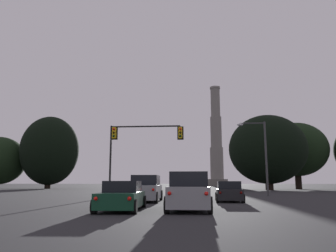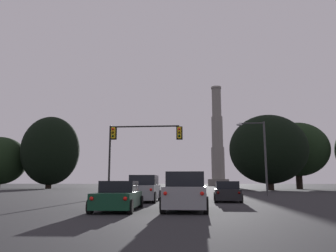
# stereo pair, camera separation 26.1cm
# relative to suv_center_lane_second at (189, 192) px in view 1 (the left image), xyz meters

# --- Properties ---
(suv_center_lane_second) EXTENTS (2.14, 4.92, 1.86)m
(suv_center_lane_second) POSITION_rel_suv_center_lane_second_xyz_m (0.00, 0.00, 0.00)
(suv_center_lane_second) COLOR gray
(suv_center_lane_second) RESTS_ON ground_plane
(hatchback_right_lane_front) EXTENTS (2.05, 4.16, 1.44)m
(hatchback_right_lane_front) POSITION_rel_suv_center_lane_second_xyz_m (2.69, 7.57, -0.23)
(hatchback_right_lane_front) COLOR black
(hatchback_right_lane_front) RESTS_ON ground_plane
(suv_left_lane_front) EXTENTS (2.20, 4.94, 1.86)m
(suv_left_lane_front) POSITION_rel_suv_center_lane_second_xyz_m (-3.24, 7.07, 0.00)
(suv_left_lane_front) COLOR gray
(suv_left_lane_front) RESTS_ON ground_plane
(sedan_left_lane_second) EXTENTS (2.20, 4.78, 1.43)m
(sedan_left_lane_second) POSITION_rel_suv_center_lane_second_xyz_m (-3.32, -0.32, -0.23)
(sedan_left_lane_second) COLOR #0F3823
(sedan_left_lane_second) RESTS_ON ground_plane
(traffic_light_overhead_left) EXTENTS (6.98, 0.50, 6.60)m
(traffic_light_overhead_left) POSITION_rel_suv_center_lane_second_xyz_m (-5.26, 13.20, 4.20)
(traffic_light_overhead_left) COLOR black
(traffic_light_overhead_left) RESTS_ON ground_plane
(street_lamp) EXTENTS (2.90, 0.36, 7.50)m
(street_lamp) POSITION_rel_suv_center_lane_second_xyz_m (7.00, 17.16, 3.76)
(street_lamp) COLOR #38383A
(street_lamp) RESTS_ON ground_plane
(smokestack) EXTENTS (7.95, 7.95, 38.59)m
(smokestack) POSITION_rel_suv_center_lane_second_xyz_m (8.61, 109.75, 14.21)
(smokestack) COLOR slate
(smokestack) RESTS_ON ground_plane
(treeline_far_left) EXTENTS (12.50, 11.25, 13.35)m
(treeline_far_left) POSITION_rel_suv_center_lane_second_xyz_m (20.82, 51.38, 7.03)
(treeline_far_left) COLOR black
(treeline_far_left) RESTS_ON ground_plane
(treeline_center_left) EXTENTS (13.72, 12.35, 13.37)m
(treeline_center_left) POSITION_rel_suv_center_lane_second_xyz_m (13.31, 43.12, 6.31)
(treeline_center_left) COLOR black
(treeline_center_left) RESTS_ON ground_plane
(treeline_far_right) EXTENTS (12.43, 11.19, 15.53)m
(treeline_far_right) POSITION_rel_suv_center_lane_second_xyz_m (-30.99, 51.61, 7.24)
(treeline_far_right) COLOR black
(treeline_far_right) RESTS_ON ground_plane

